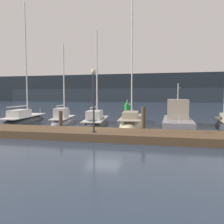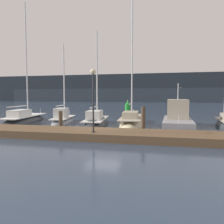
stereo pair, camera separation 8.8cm
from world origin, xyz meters
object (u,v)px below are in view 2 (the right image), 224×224
Objects in this scene: sailboat_berth_2 at (63,121)px; channel_buoy at (128,108)px; sailboat_berth_3 at (96,124)px; sailboat_berth_1 at (25,121)px; rowboat_adrift at (23,114)px; sailboat_berth_4 at (131,123)px; dock_lamppost at (93,90)px; motorboat_berth_5 at (177,122)px.

sailboat_berth_2 is 15.00m from channel_buoy.
sailboat_berth_3 is at bearing -11.49° from sailboat_berth_2.
rowboat_adrift is at bearing 125.43° from sailboat_berth_1.
sailboat_berth_1 is 3.81m from sailboat_berth_2.
sailboat_berth_2 is at bearing 168.51° from sailboat_berth_3.
sailboat_berth_3 is 16.17m from rowboat_adrift.
rowboat_adrift is (-6.23, 8.76, -0.14)m from sailboat_berth_1.
sailboat_berth_4 is 18.32m from rowboat_adrift.
dock_lamppost is (9.03, -6.53, 2.79)m from sailboat_berth_1.
sailboat_berth_3 is (7.26, -0.15, -0.03)m from sailboat_berth_1.
sailboat_berth_4 is 1.62× the size of motorboat_berth_5.
channel_buoy is at bearing 113.05° from motorboat_berth_5.
motorboat_berth_5 is (14.22, -0.05, 0.26)m from sailboat_berth_1.
rowboat_adrift is (-20.45, 8.81, -0.39)m from motorboat_berth_5.
dock_lamppost is at bearing -86.78° from channel_buoy.
sailboat_berth_3 is (3.50, -0.71, -0.07)m from sailboat_berth_2.
channel_buoy is 0.60× the size of rowboat_adrift.
sailboat_berth_3 is 2.80× the size of rowboat_adrift.
channel_buoy reaches higher than rowboat_adrift.
sailboat_berth_3 is at bearing -1.22° from sailboat_berth_1.
dock_lamppost reaches higher than rowboat_adrift.
sailboat_berth_2 is at bearing -177.74° from sailboat_berth_4.
sailboat_berth_4 is at bearing 2.26° from sailboat_berth_2.
motorboat_berth_5 reaches higher than channel_buoy.
sailboat_berth_2 is at bearing 8.40° from sailboat_berth_1.
motorboat_berth_5 is 8.68m from dock_lamppost.
channel_buoy is at bearing 99.83° from sailboat_berth_4.
channel_buoy is at bearing 74.33° from sailboat_berth_2.
sailboat_berth_2 is 10.47m from motorboat_berth_5.
motorboat_berth_5 reaches higher than rowboat_adrift.
sailboat_berth_3 is at bearing -179.12° from motorboat_berth_5.
rowboat_adrift is at bearing 134.95° from dock_lamppost.
dock_lamppost reaches higher than motorboat_berth_5.
sailboat_berth_3 is 1.23× the size of motorboat_berth_5.
channel_buoy is (-6.40, 15.04, 0.33)m from motorboat_berth_5.
dock_lamppost is at bearing -74.52° from sailboat_berth_3.
sailboat_berth_4 is 3.31× the size of dock_lamppost.
sailboat_berth_2 is at bearing -39.36° from rowboat_adrift.
channel_buoy is at bearing 62.45° from sailboat_berth_1.
sailboat_berth_4 is at bearing 167.69° from motorboat_berth_5.
sailboat_berth_2 reaches higher than channel_buoy.
sailboat_berth_3 reaches higher than rowboat_adrift.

